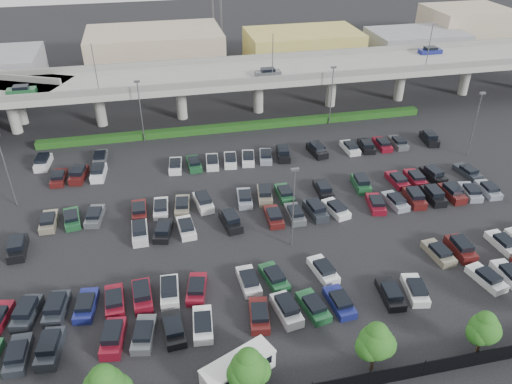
% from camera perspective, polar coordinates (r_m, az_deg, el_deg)
% --- Properties ---
extents(ground, '(280.00, 280.00, 0.00)m').
position_cam_1_polar(ground, '(65.17, 2.14, -1.87)').
color(ground, black).
extents(overpass, '(150.00, 13.00, 15.80)m').
position_cam_1_polar(overpass, '(90.33, -3.04, 12.96)').
color(overpass, gray).
rests_on(overpass, ground).
extents(hedge, '(66.00, 1.60, 1.10)m').
position_cam_1_polar(hedge, '(86.32, -1.97, 7.48)').
color(hedge, '#103812').
rests_on(hedge, ground).
extents(fence, '(70.00, 0.10, 2.00)m').
position_cam_1_polar(fence, '(45.08, 11.48, -20.51)').
color(fence, black).
rests_on(fence, ground).
extents(tree_row, '(65.07, 3.66, 5.94)m').
position_cam_1_polar(tree_row, '(44.16, 12.05, -16.75)').
color(tree_row, '#332316').
rests_on(tree_row, ground).
extents(shuttle_bus, '(6.88, 4.69, 2.10)m').
position_cam_1_polar(shuttle_bus, '(44.89, -2.06, -19.44)').
color(shuttle_bus, white).
rests_on(shuttle_bus, ground).
extents(parked_cars, '(63.01, 41.63, 1.67)m').
position_cam_1_polar(parked_cars, '(61.88, 2.24, -3.23)').
color(parked_cars, '#1C502C').
rests_on(parked_cars, ground).
extents(light_poles, '(66.90, 48.38, 10.30)m').
position_cam_1_polar(light_poles, '(62.85, -1.85, 3.41)').
color(light_poles, '#535459').
rests_on(light_poles, ground).
extents(distant_buildings, '(138.00, 24.00, 9.00)m').
position_cam_1_polar(distant_buildings, '(121.60, 0.60, 16.40)').
color(distant_buildings, gray).
rests_on(distant_buildings, ground).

